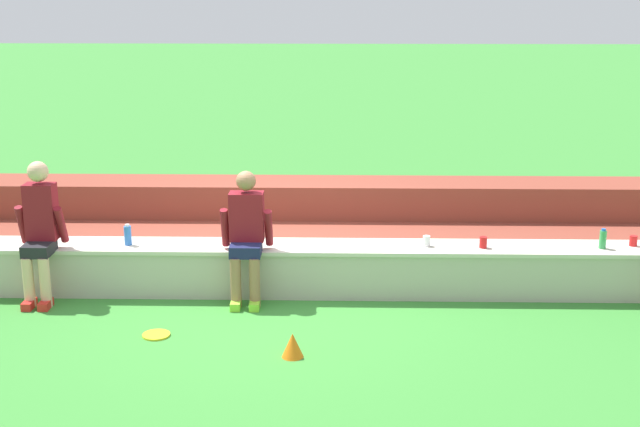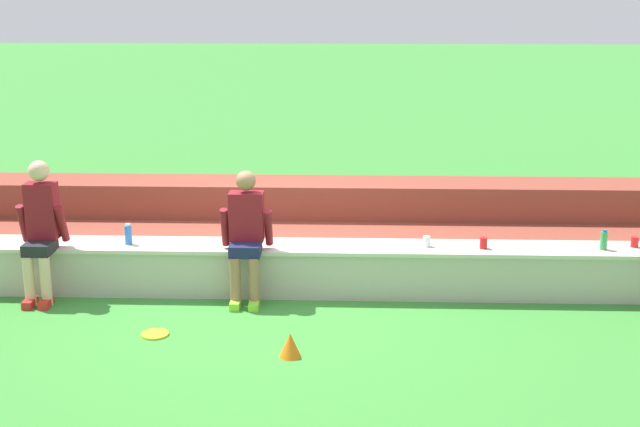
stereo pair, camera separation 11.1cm
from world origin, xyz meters
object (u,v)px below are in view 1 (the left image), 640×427
plastic_cup_left_end (633,241)px  frisbee (156,335)px  person_far_left (40,229)px  plastic_cup_middle (483,242)px  water_bottle_near_right (603,239)px  water_bottle_center_gap (128,235)px  plastic_cup_right_end (426,241)px  person_left_of_center (246,233)px  sports_cone (293,345)px

plastic_cup_left_end → frisbee: plastic_cup_left_end is taller
person_far_left → plastic_cup_middle: (4.55, 0.23, -0.18)m
person_far_left → water_bottle_near_right: 5.79m
water_bottle_center_gap → plastic_cup_middle: 3.72m
person_far_left → plastic_cup_left_end: (6.14, 0.33, -0.19)m
water_bottle_center_gap → plastic_cup_right_end: 3.13m
plastic_cup_middle → water_bottle_near_right: bearing=0.3°
water_bottle_center_gap → plastic_cup_left_end: (5.30, 0.09, -0.05)m
person_far_left → water_bottle_near_right: bearing=2.3°
plastic_cup_left_end → plastic_cup_middle: (-1.58, -0.10, 0.00)m
plastic_cup_right_end → frisbee: bearing=-155.4°
person_left_of_center → plastic_cup_right_end: (1.86, 0.25, -0.15)m
person_far_left → sports_cone: person_far_left is taller
person_left_of_center → plastic_cup_right_end: bearing=7.8°
person_far_left → frisbee: person_far_left is taller
plastic_cup_right_end → water_bottle_center_gap: bearing=-179.4°
plastic_cup_middle → sports_cone: (-1.90, -1.59, -0.47)m
water_bottle_center_gap → water_bottle_near_right: (4.95, -0.01, -0.01)m
water_bottle_near_right → plastic_cup_middle: size_ratio=1.80×
person_far_left → water_bottle_center_gap: bearing=16.0°
water_bottle_center_gap → plastic_cup_middle: water_bottle_center_gap is taller
person_far_left → plastic_cup_right_end: (3.97, 0.27, -0.19)m
water_bottle_center_gap → plastic_cup_left_end: water_bottle_center_gap is taller
person_far_left → frisbee: size_ratio=5.60×
person_far_left → person_left_of_center: (2.11, 0.02, -0.04)m
plastic_cup_middle → sports_cone: size_ratio=0.53×
person_far_left → plastic_cup_left_end: person_far_left is taller
plastic_cup_middle → plastic_cup_left_end: bearing=3.8°
plastic_cup_right_end → plastic_cup_left_end: bearing=1.6°
person_left_of_center → water_bottle_center_gap: 1.30m
water_bottle_center_gap → water_bottle_near_right: water_bottle_center_gap is taller
water_bottle_near_right → plastic_cup_middle: 1.23m
water_bottle_center_gap → plastic_cup_left_end: size_ratio=2.08×
water_bottle_center_gap → sports_cone: 2.47m
person_far_left → frisbee: (1.35, -0.93, -0.76)m
plastic_cup_right_end → plastic_cup_middle: (0.58, -0.05, 0.00)m
person_left_of_center → water_bottle_near_right: size_ratio=6.40×
person_left_of_center → frisbee: person_left_of_center is taller
person_left_of_center → plastic_cup_middle: 2.46m
plastic_cup_left_end → person_left_of_center: bearing=-175.5°
person_left_of_center → sports_cone: person_left_of_center is taller
water_bottle_near_right → plastic_cup_right_end: water_bottle_near_right is taller
water_bottle_near_right → plastic_cup_middle: bearing=-179.7°
water_bottle_near_right → person_left_of_center: bearing=-176.6°
person_far_left → plastic_cup_right_end: person_far_left is taller
person_far_left → water_bottle_center_gap: 0.88m
frisbee → person_far_left: bearing=145.6°
frisbee → water_bottle_center_gap: bearing=113.8°
plastic_cup_middle → frisbee: bearing=-160.2°
person_far_left → plastic_cup_middle: size_ratio=12.34×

